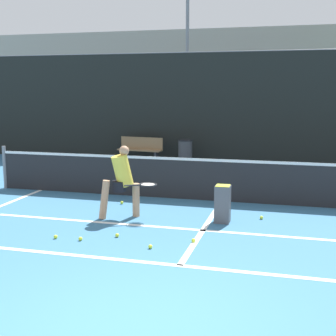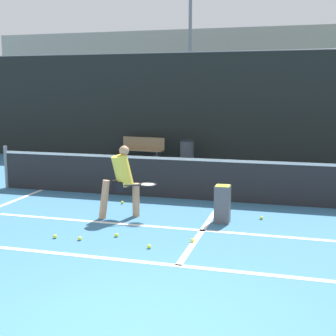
# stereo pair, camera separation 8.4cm
# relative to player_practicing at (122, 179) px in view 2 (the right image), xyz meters

# --- Properties ---
(court_baseline_near) EXTENTS (11.00, 0.10, 0.01)m
(court_baseline_near) POSITION_rel_player_practicing_xyz_m (1.68, -2.19, -0.75)
(court_baseline_near) COLOR white
(court_baseline_near) RESTS_ON ground
(court_service_line) EXTENTS (8.25, 0.10, 0.01)m
(court_service_line) POSITION_rel_player_practicing_xyz_m (1.68, -0.45, -0.75)
(court_service_line) COLOR white
(court_service_line) RESTS_ON ground
(court_center_mark) EXTENTS (0.10, 4.01, 0.01)m
(court_center_mark) POSITION_rel_player_practicing_xyz_m (1.68, -0.18, -0.75)
(court_center_mark) COLOR white
(court_center_mark) RESTS_ON ground
(net) EXTENTS (11.09, 0.09, 1.07)m
(net) POSITION_rel_player_practicing_xyz_m (1.68, 1.82, -0.25)
(net) COLOR slate
(net) RESTS_ON ground
(fence_back) EXTENTS (24.00, 0.06, 3.71)m
(fence_back) POSITION_rel_player_practicing_xyz_m (1.68, 7.34, 1.09)
(fence_back) COLOR black
(fence_back) RESTS_ON ground
(player_practicing) EXTENTS (1.19, 0.56, 1.41)m
(player_practicing) POSITION_rel_player_practicing_xyz_m (0.00, 0.00, 0.00)
(player_practicing) COLOR tan
(player_practicing) RESTS_ON ground
(tennis_ball_scattered_2) EXTENTS (0.07, 0.07, 0.07)m
(tennis_ball_scattered_2) POSITION_rel_player_practicing_xyz_m (-0.39, 1.00, -0.72)
(tennis_ball_scattered_2) COLOR #D1E033
(tennis_ball_scattered_2) RESTS_ON ground
(tennis_ball_scattered_3) EXTENTS (0.07, 0.07, 0.07)m
(tennis_ball_scattered_3) POSITION_rel_player_practicing_xyz_m (1.65, -1.13, -0.72)
(tennis_ball_scattered_3) COLOR #D1E033
(tennis_ball_scattered_3) RESTS_ON ground
(tennis_ball_scattered_4) EXTENTS (0.07, 0.07, 0.07)m
(tennis_ball_scattered_4) POSITION_rel_player_practicing_xyz_m (-0.62, -1.54, -0.72)
(tennis_ball_scattered_4) COLOR #D1E033
(tennis_ball_scattered_4) RESTS_ON ground
(tennis_ball_scattered_5) EXTENTS (0.07, 0.07, 0.07)m
(tennis_ball_scattered_5) POSITION_rel_player_practicing_xyz_m (-0.17, -1.53, -0.72)
(tennis_ball_scattered_5) COLOR #D1E033
(tennis_ball_scattered_5) RESTS_ON ground
(tennis_ball_scattered_6) EXTENTS (0.07, 0.07, 0.07)m
(tennis_ball_scattered_6) POSITION_rel_player_practicing_xyz_m (2.63, 0.56, -0.72)
(tennis_ball_scattered_6) COLOR #D1E033
(tennis_ball_scattered_6) RESTS_ON ground
(tennis_ball_scattered_8) EXTENTS (0.07, 0.07, 0.07)m
(tennis_ball_scattered_8) POSITION_rel_player_practicing_xyz_m (0.35, -1.19, -0.72)
(tennis_ball_scattered_8) COLOR #D1E033
(tennis_ball_scattered_8) RESTS_ON ground
(tennis_ball_scattered_10) EXTENTS (0.07, 0.07, 0.07)m
(tennis_ball_scattered_10) POSITION_rel_player_practicing_xyz_m (1.06, -1.60, -0.72)
(tennis_ball_scattered_10) COLOR #D1E033
(tennis_ball_scattered_10) RESTS_ON ground
(ball_hopper) EXTENTS (0.28, 0.28, 0.71)m
(ball_hopper) POSITION_rel_player_practicing_xyz_m (1.94, 0.16, -0.39)
(ball_hopper) COLOR #4C4C51
(ball_hopper) RESTS_ON ground
(courtside_bench) EXTENTS (1.58, 0.57, 0.86)m
(courtside_bench) POSITION_rel_player_practicing_xyz_m (-1.82, 6.65, -0.29)
(courtside_bench) COLOR olive
(courtside_bench) RESTS_ON ground
(trash_bin) EXTENTS (0.48, 0.48, 0.84)m
(trash_bin) POSITION_rel_player_practicing_xyz_m (-0.25, 6.60, -0.34)
(trash_bin) COLOR #3F3F42
(trash_bin) RESTS_ON ground
(parked_car) EXTENTS (1.65, 4.62, 1.54)m
(parked_car) POSITION_rel_player_practicing_xyz_m (2.38, 9.83, -0.11)
(parked_car) COLOR silver
(parked_car) RESTS_ON ground
(floodlight_mast) EXTENTS (1.10, 0.24, 7.79)m
(floodlight_mast) POSITION_rel_player_practicing_xyz_m (-1.83, 13.85, 4.26)
(floodlight_mast) COLOR slate
(floodlight_mast) RESTS_ON ground
(building_far) EXTENTS (36.00, 2.40, 6.04)m
(building_far) POSITION_rel_player_practicing_xyz_m (1.68, 21.26, 2.26)
(building_far) COLOR gray
(building_far) RESTS_ON ground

